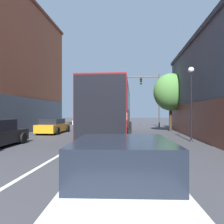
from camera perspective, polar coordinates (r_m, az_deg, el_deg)
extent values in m
cube|color=silver|center=(16.11, -5.90, -6.62)|extent=(0.14, 43.13, 0.01)
cube|color=#4C515B|center=(21.03, -22.08, -0.75)|extent=(0.24, 20.75, 3.20)
cube|color=brown|center=(15.68, 21.77, -2.14)|extent=(0.24, 18.27, 2.54)
cube|color=maroon|center=(15.88, 0.06, 0.19)|extent=(2.46, 12.39, 3.37)
cube|color=black|center=(15.89, 0.06, 2.38)|extent=(2.50, 12.14, 1.08)
cube|color=beige|center=(15.88, 0.06, -0.79)|extent=(2.49, 12.26, 0.34)
cube|color=black|center=(9.75, -3.26, 0.43)|extent=(2.37, 0.07, 3.24)
cylinder|color=black|center=(19.87, -2.49, -3.97)|extent=(0.30, 1.00, 1.00)
cylinder|color=black|center=(19.69, 4.68, -4.00)|extent=(0.30, 1.00, 1.00)
cylinder|color=black|center=(12.34, -7.36, -6.27)|extent=(0.30, 1.00, 1.00)
cylinder|color=black|center=(12.05, 4.28, -6.42)|extent=(0.30, 1.00, 1.00)
cube|color=silver|center=(3.66, 2.78, -21.80)|extent=(1.91, 3.93, 0.61)
cube|color=black|center=(3.71, 2.74, -11.79)|extent=(1.67, 2.08, 0.59)
cylinder|color=black|center=(4.91, -8.36, -18.29)|extent=(0.25, 0.57, 0.56)
cylinder|color=black|center=(4.93, 13.52, -18.23)|extent=(0.25, 0.57, 0.56)
cylinder|color=black|center=(13.87, -22.26, -6.34)|extent=(0.24, 0.64, 0.64)
cube|color=silver|center=(31.39, -7.35, -2.65)|extent=(2.31, 4.50, 0.58)
cube|color=black|center=(31.17, -7.48, -1.59)|extent=(1.89, 2.44, 0.59)
cylinder|color=black|center=(32.96, -8.00, -2.79)|extent=(0.30, 0.65, 0.63)
cylinder|color=black|center=(32.36, -5.02, -2.84)|extent=(0.30, 0.65, 0.63)
cylinder|color=black|center=(30.49, -9.81, -3.00)|extent=(0.30, 0.65, 0.63)
cylinder|color=black|center=(29.84, -6.62, -3.07)|extent=(0.30, 0.65, 0.63)
cube|color=orange|center=(20.01, -15.01, -3.95)|extent=(1.70, 4.43, 0.64)
cube|color=black|center=(19.78, -15.24, -2.38)|extent=(1.54, 2.32, 0.47)
cylinder|color=black|center=(21.61, -15.82, -4.15)|extent=(0.23, 0.63, 0.63)
cylinder|color=black|center=(21.04, -11.50, -4.26)|extent=(0.23, 0.63, 0.63)
cylinder|color=black|center=(19.10, -18.88, -4.67)|extent=(0.23, 0.63, 0.63)
cylinder|color=black|center=(18.45, -14.06, -4.83)|extent=(0.23, 0.63, 0.63)
cylinder|color=#514C47|center=(27.53, 12.21, 2.87)|extent=(0.18, 0.18, 6.56)
cylinder|color=#514C47|center=(27.64, 4.47, 9.07)|extent=(7.40, 0.12, 0.12)
cube|color=black|center=(27.59, 7.58, 8.00)|extent=(0.28, 0.24, 0.80)
sphere|color=black|center=(27.47, 7.59, 8.56)|extent=(0.18, 0.18, 0.18)
sphere|color=black|center=(27.44, 7.59, 8.04)|extent=(0.18, 0.18, 0.18)
sphere|color=green|center=(27.40, 7.59, 7.53)|extent=(0.18, 0.18, 0.18)
cube|color=black|center=(27.58, 3.31, 8.00)|extent=(0.28, 0.24, 0.80)
sphere|color=black|center=(27.46, 3.30, 8.56)|extent=(0.18, 0.18, 0.18)
sphere|color=black|center=(27.43, 3.30, 8.05)|extent=(0.18, 0.18, 0.18)
sphere|color=green|center=(27.39, 3.30, 7.53)|extent=(0.18, 0.18, 0.18)
cube|color=black|center=(27.71, -0.94, 7.96)|extent=(0.28, 0.24, 0.80)
sphere|color=black|center=(27.60, -0.98, 8.51)|extent=(0.18, 0.18, 0.18)
sphere|color=black|center=(27.57, -0.98, 8.00)|extent=(0.18, 0.18, 0.18)
sphere|color=green|center=(27.53, -0.98, 7.49)|extent=(0.18, 0.18, 0.18)
cone|color=black|center=(14.62, 19.98, -6.89)|extent=(0.26, 0.26, 0.20)
cylinder|color=black|center=(14.52, 19.97, 1.29)|extent=(0.10, 0.10, 4.36)
sphere|color=white|center=(14.77, 19.96, 10.29)|extent=(0.37, 0.37, 0.37)
cylinder|color=#3D2D1E|center=(22.26, 15.04, -1.70)|extent=(0.27, 0.27, 2.44)
ellipsoid|color=#4C843D|center=(22.35, 15.04, 5.07)|extent=(3.33, 3.00, 3.66)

